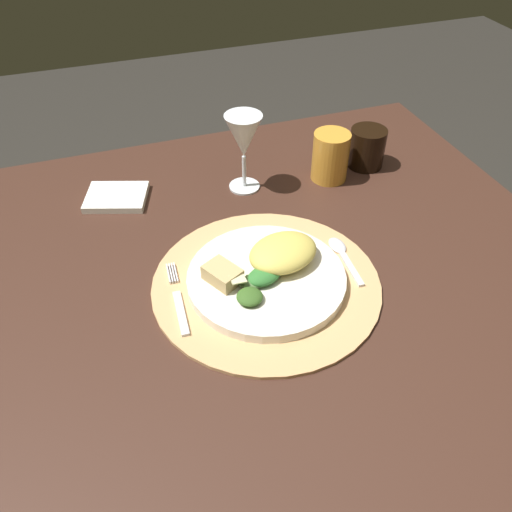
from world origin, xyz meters
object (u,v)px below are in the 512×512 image
object	(u,v)px
napkin	(117,197)
dark_tumbler	(367,148)
fork	(178,301)
dining_table	(233,328)
spoon	(342,252)
wine_glass	(244,139)
amber_tumbler	(330,156)
dinner_plate	(266,279)

from	to	relation	value
napkin	dark_tumbler	xyz separation A→B (m)	(0.51, -0.04, 0.03)
napkin	fork	bearing A→B (deg)	-80.78
dining_table	napkin	world-z (taller)	napkin
spoon	fork	bearing A→B (deg)	-175.89
wine_glass	spoon	bearing A→B (deg)	-70.30
spoon	wine_glass	world-z (taller)	wine_glass
wine_glass	amber_tumbler	bearing A→B (deg)	-7.56
napkin	amber_tumbler	bearing A→B (deg)	-8.45
dining_table	dark_tumbler	distance (m)	0.47
fork	dinner_plate	bearing A→B (deg)	-1.31
napkin	dark_tumbler	size ratio (longest dim) A/B	1.39
napkin	wine_glass	bearing A→B (deg)	-9.08
fork	spoon	bearing A→B (deg)	4.11
amber_tumbler	dark_tumbler	xyz separation A→B (m)	(0.09, 0.02, -0.01)
dark_tumbler	spoon	bearing A→B (deg)	-125.23
spoon	wine_glass	distance (m)	0.28
fork	wine_glass	world-z (taller)	wine_glass
spoon	wine_glass	xyz separation A→B (m)	(-0.09, 0.25, 0.10)
spoon	wine_glass	bearing A→B (deg)	109.70
amber_tumbler	dark_tumbler	bearing A→B (deg)	11.77
dining_table	wine_glass	world-z (taller)	wine_glass
napkin	dark_tumbler	world-z (taller)	dark_tumbler
fork	dark_tumbler	world-z (taller)	dark_tumbler
napkin	wine_glass	world-z (taller)	wine_glass
dinner_plate	amber_tumbler	size ratio (longest dim) A/B	2.56
dining_table	dinner_plate	distance (m)	0.13
dark_tumbler	fork	bearing A→B (deg)	-149.77
dining_table	amber_tumbler	bearing A→B (deg)	39.75
wine_glass	dark_tumbler	size ratio (longest dim) A/B	1.90
dark_tumbler	wine_glass	bearing A→B (deg)	179.22
dinner_plate	fork	xyz separation A→B (m)	(-0.14, 0.00, -0.01)
wine_glass	dark_tumbler	xyz separation A→B (m)	(0.27, -0.00, -0.07)
dining_table	napkin	bearing A→B (deg)	115.66
dinner_plate	amber_tumbler	xyz separation A→B (m)	(0.23, 0.25, 0.03)
spoon	amber_tumbler	xyz separation A→B (m)	(0.08, 0.23, 0.04)
dinner_plate	dark_tumbler	size ratio (longest dim) A/B	3.09
dinner_plate	fork	world-z (taller)	dinner_plate
spoon	napkin	bearing A→B (deg)	139.14
fork	napkin	distance (m)	0.32
dining_table	dark_tumbler	world-z (taller)	dark_tumbler
wine_glass	dark_tumbler	distance (m)	0.27
dinner_plate	spoon	world-z (taller)	dinner_plate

